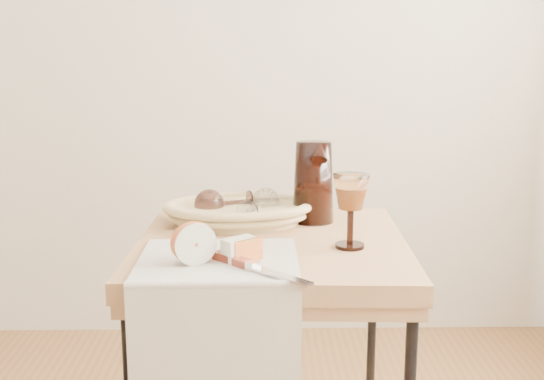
{
  "coord_description": "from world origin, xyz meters",
  "views": [
    {
      "loc": [
        0.54,
        -0.95,
        1.21
      ],
      "look_at": [
        0.57,
        0.51,
        0.9
      ],
      "focal_mm": 44.08,
      "sensor_mm": 36.0,
      "label": 1
    }
  ],
  "objects_px": {
    "bread_basket": "(238,213)",
    "wine_goblet": "(351,211)",
    "tea_towel": "(218,260)",
    "apple_half": "(193,242)",
    "table_knife": "(256,266)",
    "goblet_lying_b": "(258,206)",
    "pitcher": "(313,182)",
    "goblet_lying_a": "(227,203)"
  },
  "relations": [
    {
      "from": "bread_basket",
      "to": "wine_goblet",
      "type": "bearing_deg",
      "value": -43.66
    },
    {
      "from": "tea_towel",
      "to": "apple_half",
      "type": "relative_size",
      "value": 3.51
    },
    {
      "from": "tea_towel",
      "to": "table_knife",
      "type": "xyz_separation_m",
      "value": [
        0.08,
        -0.08,
        0.01
      ]
    },
    {
      "from": "goblet_lying_b",
      "to": "apple_half",
      "type": "relative_size",
      "value": 1.31
    },
    {
      "from": "apple_half",
      "to": "table_knife",
      "type": "bearing_deg",
      "value": -46.57
    },
    {
      "from": "tea_towel",
      "to": "table_knife",
      "type": "bearing_deg",
      "value": -44.01
    },
    {
      "from": "pitcher",
      "to": "wine_goblet",
      "type": "relative_size",
      "value": 1.46
    },
    {
      "from": "goblet_lying_a",
      "to": "table_knife",
      "type": "height_order",
      "value": "goblet_lying_a"
    },
    {
      "from": "tea_towel",
      "to": "pitcher",
      "type": "xyz_separation_m",
      "value": [
        0.22,
        0.33,
        0.1
      ]
    },
    {
      "from": "pitcher",
      "to": "apple_half",
      "type": "distance_m",
      "value": 0.44
    },
    {
      "from": "pitcher",
      "to": "apple_half",
      "type": "bearing_deg",
      "value": -116.88
    },
    {
      "from": "goblet_lying_a",
      "to": "apple_half",
      "type": "height_order",
      "value": "apple_half"
    },
    {
      "from": "tea_towel",
      "to": "pitcher",
      "type": "distance_m",
      "value": 0.41
    },
    {
      "from": "apple_half",
      "to": "goblet_lying_b",
      "type": "bearing_deg",
      "value": 42.98
    },
    {
      "from": "goblet_lying_a",
      "to": "wine_goblet",
      "type": "height_order",
      "value": "wine_goblet"
    },
    {
      "from": "bread_basket",
      "to": "table_knife",
      "type": "xyz_separation_m",
      "value": [
        0.05,
        -0.38,
        -0.01
      ]
    },
    {
      "from": "tea_towel",
      "to": "goblet_lying_a",
      "type": "relative_size",
      "value": 2.65
    },
    {
      "from": "bread_basket",
      "to": "table_knife",
      "type": "bearing_deg",
      "value": -87.2
    },
    {
      "from": "goblet_lying_a",
      "to": "pitcher",
      "type": "distance_m",
      "value": 0.22
    },
    {
      "from": "goblet_lying_b",
      "to": "table_knife",
      "type": "distance_m",
      "value": 0.36
    },
    {
      "from": "bread_basket",
      "to": "goblet_lying_a",
      "type": "distance_m",
      "value": 0.04
    },
    {
      "from": "goblet_lying_a",
      "to": "tea_towel",
      "type": "bearing_deg",
      "value": 71.9
    },
    {
      "from": "goblet_lying_a",
      "to": "goblet_lying_b",
      "type": "height_order",
      "value": "same"
    },
    {
      "from": "pitcher",
      "to": "goblet_lying_b",
      "type": "bearing_deg",
      "value": -151.89
    },
    {
      "from": "bread_basket",
      "to": "goblet_lying_b",
      "type": "distance_m",
      "value": 0.06
    },
    {
      "from": "tea_towel",
      "to": "table_knife",
      "type": "height_order",
      "value": "table_knife"
    },
    {
      "from": "goblet_lying_b",
      "to": "wine_goblet",
      "type": "xyz_separation_m",
      "value": [
        0.2,
        -0.19,
        0.03
      ]
    },
    {
      "from": "table_knife",
      "to": "apple_half",
      "type": "bearing_deg",
      "value": -158.53
    },
    {
      "from": "goblet_lying_b",
      "to": "table_knife",
      "type": "xyz_separation_m",
      "value": [
        -0.0,
        -0.36,
        -0.03
      ]
    },
    {
      "from": "wine_goblet",
      "to": "table_knife",
      "type": "relative_size",
      "value": 0.67
    },
    {
      "from": "bread_basket",
      "to": "apple_half",
      "type": "distance_m",
      "value": 0.34
    },
    {
      "from": "goblet_lying_a",
      "to": "wine_goblet",
      "type": "distance_m",
      "value": 0.36
    },
    {
      "from": "apple_half",
      "to": "wine_goblet",
      "type": "bearing_deg",
      "value": -4.45
    },
    {
      "from": "pitcher",
      "to": "wine_goblet",
      "type": "distance_m",
      "value": 0.24
    },
    {
      "from": "goblet_lying_b",
      "to": "table_knife",
      "type": "bearing_deg",
      "value": -155.4
    },
    {
      "from": "tea_towel",
      "to": "goblet_lying_a",
      "type": "distance_m",
      "value": 0.32
    },
    {
      "from": "table_knife",
      "to": "goblet_lying_b",
      "type": "bearing_deg",
      "value": 133.85
    },
    {
      "from": "pitcher",
      "to": "goblet_lying_a",
      "type": "bearing_deg",
      "value": -166.81
    },
    {
      "from": "wine_goblet",
      "to": "tea_towel",
      "type": "bearing_deg",
      "value": -161.55
    },
    {
      "from": "goblet_lying_b",
      "to": "wine_goblet",
      "type": "height_order",
      "value": "wine_goblet"
    },
    {
      "from": "tea_towel",
      "to": "bread_basket",
      "type": "distance_m",
      "value": 0.31
    },
    {
      "from": "pitcher",
      "to": "table_knife",
      "type": "xyz_separation_m",
      "value": [
        -0.14,
        -0.4,
        -0.09
      ]
    }
  ]
}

